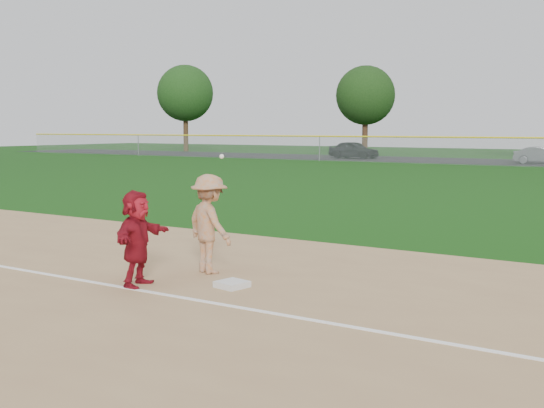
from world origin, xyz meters
The scene contains 9 objects.
ground centered at (0.00, 0.00, 0.00)m, with size 160.00×160.00×0.00m, color #11410C.
foul_line centered at (0.00, -0.80, 0.03)m, with size 60.00×0.10×0.01m, color white.
first_base centered at (0.03, 0.20, 0.07)m, with size 0.46×0.46×0.10m, color silver.
base_runner centered at (-1.37, -0.56, 0.83)m, with size 1.51×0.48×1.63m, color maroon.
car_left centered at (-19.42, 45.15, 0.77)m, with size 1.80×4.46×1.52m, color black.
car_mid centered at (-3.94, 44.93, 0.63)m, with size 1.32×3.79×1.25m, color slate.
first_base_play centered at (-1.00, 0.93, 0.93)m, with size 1.33×1.03×2.20m.
tree_0 centered at (-44.00, 52.00, 6.59)m, with size 6.40×6.40×9.81m.
tree_1 centered at (-22.00, 53.00, 5.83)m, with size 5.80×5.80×8.75m.
Camera 1 is at (6.61, -8.85, 2.68)m, focal length 45.00 mm.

